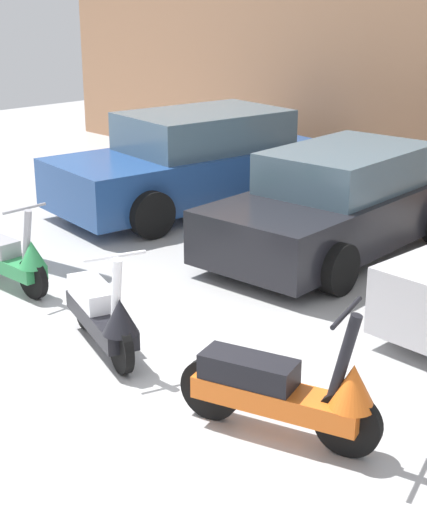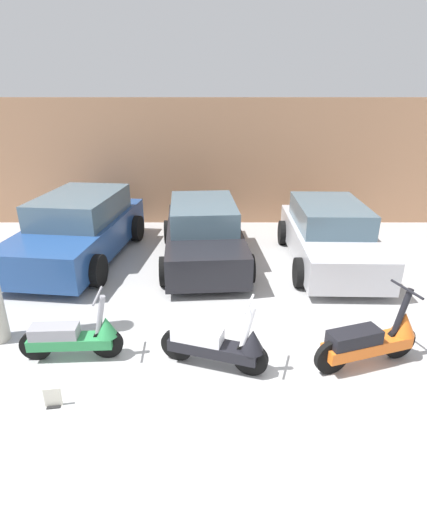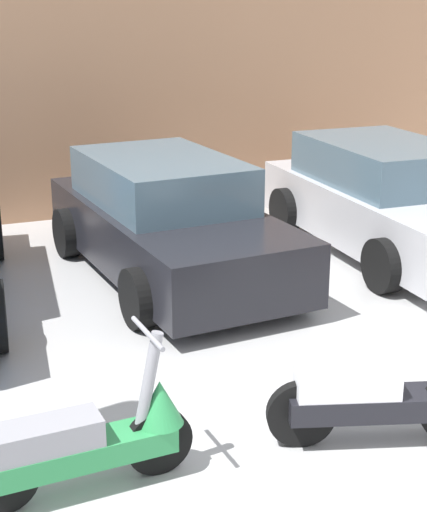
% 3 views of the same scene
% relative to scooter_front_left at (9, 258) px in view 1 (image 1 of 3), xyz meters
% --- Properties ---
extents(ground_plane, '(28.00, 28.00, 0.00)m').
position_rel_scooter_front_left_xyz_m(ground_plane, '(2.29, -1.15, -0.36)').
color(ground_plane, '#B2B2B2').
extents(scooter_front_left, '(1.44, 0.52, 1.00)m').
position_rel_scooter_front_left_xyz_m(scooter_front_left, '(0.00, 0.00, 0.00)').
color(scooter_front_left, black).
rests_on(scooter_front_left, ground_plane).
extents(scooter_front_right, '(1.47, 0.74, 1.06)m').
position_rel_scooter_front_left_xyz_m(scooter_front_right, '(1.99, -0.21, 0.02)').
color(scooter_front_right, black).
rests_on(scooter_front_right, ground_plane).
extents(scooter_front_center, '(1.54, 0.77, 1.11)m').
position_rel_scooter_front_left_xyz_m(scooter_front_center, '(4.10, -0.13, 0.04)').
color(scooter_front_center, black).
rests_on(scooter_front_center, ground_plane).
extents(car_rear_left, '(2.40, 4.36, 1.42)m').
position_rel_scooter_front_left_xyz_m(car_rear_left, '(-1.06, 3.75, 0.32)').
color(car_rear_left, navy).
rests_on(car_rear_left, ground_plane).
extents(car_rear_center, '(2.05, 3.90, 1.29)m').
position_rel_scooter_front_left_xyz_m(car_rear_center, '(1.71, 3.62, 0.26)').
color(car_rear_center, black).
rests_on(car_rear_center, ground_plane).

